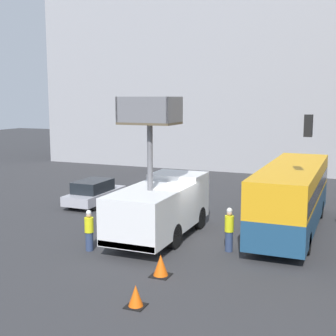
{
  "coord_description": "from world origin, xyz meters",
  "views": [
    {
      "loc": [
        7.03,
        -19.35,
        6.39
      ],
      "look_at": [
        -1.25,
        0.56,
        3.14
      ],
      "focal_mm": 50.0,
      "sensor_mm": 36.0,
      "label": 1
    }
  ],
  "objects_px": {
    "city_bus": "(292,193)",
    "road_worker_directing": "(229,230)",
    "traffic_cone_near_truck": "(161,266)",
    "traffic_cone_mid_road": "(136,297)",
    "utility_truck": "(160,204)",
    "road_worker_near_truck": "(89,231)",
    "parked_car_curbside": "(94,192)"
  },
  "relations": [
    {
      "from": "city_bus",
      "to": "road_worker_directing",
      "type": "bearing_deg",
      "value": 161.58
    },
    {
      "from": "traffic_cone_near_truck",
      "to": "traffic_cone_mid_road",
      "type": "xyz_separation_m",
      "value": [
        0.29,
        -2.6,
        -0.05
      ]
    },
    {
      "from": "city_bus",
      "to": "traffic_cone_near_truck",
      "type": "xyz_separation_m",
      "value": [
        -3.52,
        -7.65,
        -1.49
      ]
    },
    {
      "from": "road_worker_directing",
      "to": "utility_truck",
      "type": "bearing_deg",
      "value": 92.12
    },
    {
      "from": "road_worker_near_truck",
      "to": "traffic_cone_near_truck",
      "type": "relative_size",
      "value": 2.19
    },
    {
      "from": "road_worker_near_truck",
      "to": "traffic_cone_near_truck",
      "type": "bearing_deg",
      "value": -113.57
    },
    {
      "from": "utility_truck",
      "to": "road_worker_near_truck",
      "type": "distance_m",
      "value": 3.49
    },
    {
      "from": "parked_car_curbside",
      "to": "road_worker_near_truck",
      "type": "bearing_deg",
      "value": -59.97
    },
    {
      "from": "utility_truck",
      "to": "traffic_cone_mid_road",
      "type": "xyz_separation_m",
      "value": [
        2.12,
        -6.77,
        -1.27
      ]
    },
    {
      "from": "city_bus",
      "to": "traffic_cone_mid_road",
      "type": "bearing_deg",
      "value": 170.08
    },
    {
      "from": "traffic_cone_near_truck",
      "to": "traffic_cone_mid_road",
      "type": "relative_size",
      "value": 1.15
    },
    {
      "from": "utility_truck",
      "to": "road_worker_directing",
      "type": "height_order",
      "value": "utility_truck"
    },
    {
      "from": "road_worker_directing",
      "to": "parked_car_curbside",
      "type": "xyz_separation_m",
      "value": [
        -9.75,
        5.27,
        -0.18
      ]
    },
    {
      "from": "traffic_cone_mid_road",
      "to": "parked_car_curbside",
      "type": "relative_size",
      "value": 0.15
    },
    {
      "from": "city_bus",
      "to": "road_worker_near_truck",
      "type": "relative_size",
      "value": 5.86
    },
    {
      "from": "utility_truck",
      "to": "traffic_cone_mid_road",
      "type": "height_order",
      "value": "utility_truck"
    },
    {
      "from": "utility_truck",
      "to": "city_bus",
      "type": "height_order",
      "value": "utility_truck"
    },
    {
      "from": "utility_truck",
      "to": "traffic_cone_mid_road",
      "type": "relative_size",
      "value": 9.61
    },
    {
      "from": "road_worker_near_truck",
      "to": "road_worker_directing",
      "type": "height_order",
      "value": "road_worker_directing"
    },
    {
      "from": "utility_truck",
      "to": "traffic_cone_near_truck",
      "type": "relative_size",
      "value": 8.35
    },
    {
      "from": "road_worker_near_truck",
      "to": "traffic_cone_mid_road",
      "type": "xyz_separation_m",
      "value": [
        4.19,
        -4.05,
        -0.54
      ]
    },
    {
      "from": "city_bus",
      "to": "road_worker_near_truck",
      "type": "height_order",
      "value": "city_bus"
    },
    {
      "from": "road_worker_near_truck",
      "to": "parked_car_curbside",
      "type": "bearing_deg",
      "value": 26.91
    },
    {
      "from": "utility_truck",
      "to": "road_worker_near_truck",
      "type": "bearing_deg",
      "value": -127.37
    },
    {
      "from": "road_worker_directing",
      "to": "parked_car_curbside",
      "type": "relative_size",
      "value": 0.42
    },
    {
      "from": "utility_truck",
      "to": "road_worker_near_truck",
      "type": "xyz_separation_m",
      "value": [
        -2.07,
        -2.71,
        -0.73
      ]
    },
    {
      "from": "utility_truck",
      "to": "road_worker_directing",
      "type": "xyz_separation_m",
      "value": [
        3.38,
        -0.55,
        -0.66
      ]
    },
    {
      "from": "parked_car_curbside",
      "to": "traffic_cone_mid_road",
      "type": "bearing_deg",
      "value": -53.54
    },
    {
      "from": "city_bus",
      "to": "parked_car_curbside",
      "type": "relative_size",
      "value": 2.28
    },
    {
      "from": "road_worker_near_truck",
      "to": "traffic_cone_mid_road",
      "type": "relative_size",
      "value": 2.53
    },
    {
      "from": "city_bus",
      "to": "road_worker_directing",
      "type": "xyz_separation_m",
      "value": [
        -1.97,
        -4.04,
        -0.92
      ]
    },
    {
      "from": "city_bus",
      "to": "traffic_cone_near_truck",
      "type": "relative_size",
      "value": 12.84
    }
  ]
}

